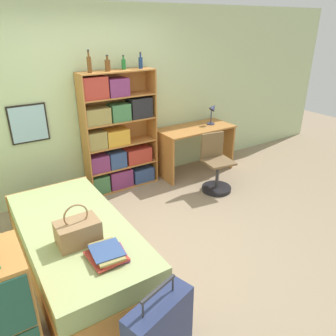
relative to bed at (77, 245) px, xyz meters
The scene contains 13 objects.
ground_plane 0.80m from the bed, ahead, with size 14.00×14.00×0.00m, color gray.
wall_back 2.07m from the bed, 64.85° to the left, with size 10.00×0.09×2.60m.
bed is the anchor object (origin of this frame).
handbag 0.47m from the bed, 99.93° to the right, with size 0.38×0.25×0.39m.
book_stack_on_bed 0.71m from the bed, 83.05° to the right, with size 0.34×0.35×0.08m.
bookcase 1.90m from the bed, 51.26° to the left, with size 1.09×0.30×1.75m.
bottle_green 2.27m from the bed, 59.64° to the left, with size 0.06×0.06×0.28m.
bottle_brown 2.36m from the bed, 52.74° to the left, with size 0.07×0.07×0.21m.
bottle_clear 2.51m from the bed, 47.61° to the left, with size 0.06×0.06×0.19m.
bottle_blue 2.63m from the bed, 41.91° to the left, with size 0.06×0.06×0.22m.
desk 2.78m from the bed, 27.16° to the left, with size 1.27×0.60×0.78m.
desk_lamp 3.18m from the bed, 24.30° to the left, with size 0.17×0.13×0.36m.
desk_chair 2.38m from the bed, 13.22° to the left, with size 0.46×0.46×0.86m.
Camera 1 is at (-1.47, -2.79, 2.34)m, focal length 35.00 mm.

